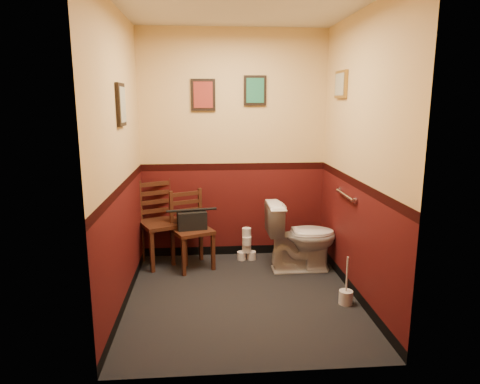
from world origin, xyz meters
name	(u,v)px	position (x,y,z in m)	size (l,w,h in m)	color
floor	(242,297)	(0.00, 0.00, 0.00)	(2.20, 2.40, 0.00)	black
ceiling	(242,3)	(0.00, 0.00, 2.70)	(2.20, 2.40, 0.00)	silver
wall_back	(234,147)	(0.00, 1.20, 1.35)	(2.20, 2.70, 0.00)	#47100F
wall_front	(258,186)	(0.00, -1.20, 1.35)	(2.20, 2.70, 0.00)	#47100F
wall_left	(120,162)	(-1.10, 0.00, 1.35)	(2.40, 2.70, 0.00)	#47100F
wall_right	(359,159)	(1.10, 0.00, 1.35)	(2.40, 2.70, 0.00)	#47100F
grab_bar	(345,195)	(1.07, 0.25, 0.95)	(0.05, 0.56, 0.06)	silver
framed_print_back_a	(203,95)	(-0.35, 1.18, 1.95)	(0.28, 0.04, 0.36)	black
framed_print_back_b	(255,90)	(0.25, 1.18, 2.00)	(0.26, 0.04, 0.34)	black
framed_print_left	(121,105)	(-1.08, 0.10, 1.85)	(0.04, 0.30, 0.38)	black
framed_print_right	(341,84)	(1.08, 0.60, 2.05)	(0.04, 0.34, 0.28)	olive
toilet	(301,237)	(0.72, 0.65, 0.39)	(0.44, 0.79, 0.77)	white
toilet_brush	(346,296)	(0.97, -0.22, 0.08)	(0.13, 0.13, 0.47)	silver
chair_left	(161,222)	(-0.87, 1.00, 0.49)	(0.60, 0.60, 0.98)	#422013
chair_right	(191,230)	(-0.52, 0.84, 0.44)	(0.54, 0.54, 0.88)	#422013
handbag	(192,220)	(-0.50, 0.80, 0.56)	(0.35, 0.22, 0.24)	black
tp_stack	(247,246)	(0.14, 0.99, 0.17)	(0.23, 0.14, 0.40)	silver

